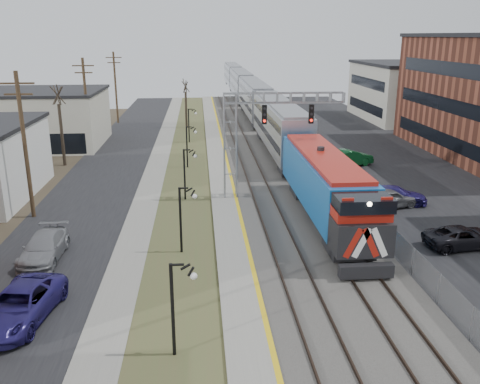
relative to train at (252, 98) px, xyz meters
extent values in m
cube|color=black|center=(-17.00, -34.29, -2.92)|extent=(7.00, 120.00, 0.04)
cube|color=gray|center=(-12.50, -34.29, -2.90)|extent=(2.00, 120.00, 0.08)
cube|color=#48522C|center=(-9.50, -34.29, -2.91)|extent=(4.00, 120.00, 0.06)
cube|color=gray|center=(-6.50, -34.29, -2.82)|extent=(2.00, 120.00, 0.24)
cube|color=#595651|center=(-1.50, -34.29, -2.84)|extent=(8.00, 120.00, 0.20)
cube|color=black|center=(10.50, -34.29, -2.92)|extent=(16.00, 120.00, 0.04)
cube|color=gold|center=(-5.62, -34.29, -2.69)|extent=(0.24, 120.00, 0.01)
cube|color=#2D2119|center=(-4.25, -34.29, -2.66)|extent=(0.08, 120.00, 0.15)
cube|color=#2D2119|center=(-2.75, -34.29, -2.66)|extent=(0.08, 120.00, 0.15)
cube|color=#2D2119|center=(-0.75, -34.29, -2.66)|extent=(0.08, 120.00, 0.15)
cube|color=#2D2119|center=(0.75, -34.29, -2.66)|extent=(0.08, 120.00, 0.15)
cube|color=#145CAA|center=(0.00, -47.19, -0.46)|extent=(3.00, 17.00, 4.25)
cube|color=black|center=(0.00, -55.89, -2.24)|extent=(2.80, 0.50, 0.70)
cube|color=#A5A7B0|center=(0.00, -26.89, 0.07)|extent=(3.00, 22.00, 5.33)
cube|color=#A5A7B0|center=(0.00, -4.09, 0.07)|extent=(3.00, 22.00, 5.33)
cube|color=#A5A7B0|center=(0.00, 18.71, 0.07)|extent=(3.00, 22.00, 5.33)
cube|color=#A5A7B0|center=(0.00, 41.51, 0.07)|extent=(3.00, 22.00, 5.33)
cube|color=gray|center=(-6.00, -41.29, 1.06)|extent=(1.00, 1.00, 8.00)
cube|color=gray|center=(-2.00, -41.29, 4.81)|extent=(9.00, 0.80, 0.80)
cube|color=black|center=(-3.50, -41.74, 3.66)|extent=(0.35, 0.25, 1.40)
cube|color=black|center=(0.00, -41.74, 3.66)|extent=(0.35, 0.25, 1.40)
cylinder|color=black|center=(-9.50, -61.29, -0.94)|extent=(0.14, 0.14, 4.00)
cylinder|color=black|center=(-9.50, -51.29, -0.94)|extent=(0.14, 0.14, 4.00)
cylinder|color=black|center=(-9.50, -41.29, -0.94)|extent=(0.14, 0.14, 4.00)
cylinder|color=black|center=(-9.50, -31.29, -0.94)|extent=(0.14, 0.14, 4.00)
cylinder|color=black|center=(-9.50, -19.29, -0.94)|extent=(0.14, 0.14, 4.00)
cylinder|color=#4C3823|center=(-20.00, -44.29, 2.06)|extent=(0.28, 0.28, 10.00)
cylinder|color=#4C3823|center=(-20.00, -24.29, 2.06)|extent=(0.28, 0.28, 10.00)
cylinder|color=#4C3823|center=(-20.00, -4.29, 2.06)|extent=(0.28, 0.28, 10.00)
cube|color=gray|center=(2.70, -34.29, -2.14)|extent=(0.04, 120.00, 1.60)
cube|color=#B9B4A2|center=(-26.50, -19.29, 0.06)|extent=(14.00, 12.00, 6.00)
cube|color=#B9B4A2|center=(24.50, -4.29, 1.06)|extent=(16.00, 18.00, 8.00)
cylinder|color=#382D23|center=(-21.50, -29.29, 0.04)|extent=(0.30, 0.30, 5.95)
cylinder|color=#382D23|center=(-10.00, -9.29, -0.49)|extent=(0.30, 0.30, 4.90)
imported|color=black|center=(7.21, -51.88, -2.30)|extent=(4.76, 2.52, 1.28)
imported|color=navy|center=(6.25, -43.60, -2.27)|extent=(4.90, 2.68, 1.35)
imported|color=slate|center=(5.47, -44.45, -2.21)|extent=(4.57, 2.86, 1.45)
imported|color=#0D421E|center=(6.02, -32.10, -2.12)|extent=(5.26, 3.65, 1.64)
imported|color=navy|center=(-16.41, -58.17, -2.18)|extent=(3.32, 5.79, 1.52)
imported|color=gray|center=(-17.19, -51.62, -2.22)|extent=(2.04, 4.97, 1.44)
camera|label=1|loc=(-8.32, -78.79, 9.24)|focal=38.00mm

